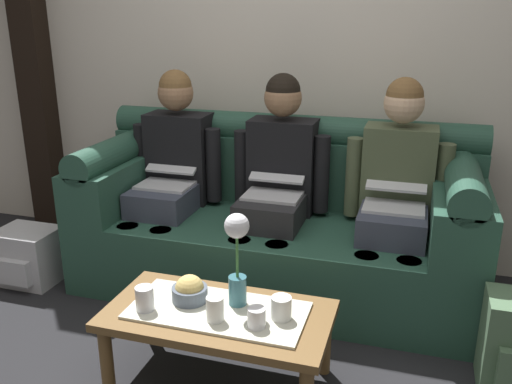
{
  "coord_description": "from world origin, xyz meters",
  "views": [
    {
      "loc": [
        0.74,
        -1.66,
        1.54
      ],
      "look_at": [
        -0.05,
        0.92,
        0.64
      ],
      "focal_mm": 38.0,
      "sensor_mm": 36.0,
      "label": 1
    }
  ],
  "objects": [
    {
      "name": "person_left",
      "position": [
        -0.65,
        1.17,
        0.66
      ],
      "size": [
        0.56,
        0.67,
        1.22
      ],
      "color": "#383D4C",
      "rests_on": "ground_plane"
    },
    {
      "name": "back_wall_patterned",
      "position": [
        0.0,
        1.7,
        1.45
      ],
      "size": [
        6.0,
        0.12,
        2.9
      ],
      "primitive_type": "cube",
      "color": "beige",
      "rests_on": "ground_plane"
    },
    {
      "name": "timber_pillar",
      "position": [
        -1.86,
        1.58,
        1.45
      ],
      "size": [
        0.2,
        0.2,
        2.9
      ],
      "primitive_type": "cube",
      "color": "black",
      "rests_on": "ground_plane"
    },
    {
      "name": "cup_far_left",
      "position": [
        0.27,
        0.21,
        0.4
      ],
      "size": [
        0.08,
        0.08,
        0.09
      ],
      "primitive_type": "cylinder",
      "color": "white",
      "rests_on": "coffee_table"
    },
    {
      "name": "couch",
      "position": [
        0.0,
        1.17,
        0.37
      ],
      "size": [
        2.22,
        0.88,
        0.96
      ],
      "color": "#234738",
      "rests_on": "ground_plane"
    },
    {
      "name": "cup_near_left",
      "position": [
        0.19,
        0.12,
        0.4
      ],
      "size": [
        0.07,
        0.07,
        0.08
      ],
      "primitive_type": "cylinder",
      "color": "silver",
      "rests_on": "coffee_table"
    },
    {
      "name": "person_right",
      "position": [
        0.65,
        1.17,
        0.66
      ],
      "size": [
        0.56,
        0.67,
        1.22
      ],
      "color": "#383D4C",
      "rests_on": "ground_plane"
    },
    {
      "name": "flower_vase",
      "position": [
        0.07,
        0.27,
        0.6
      ],
      "size": [
        0.1,
        0.1,
        0.41
      ],
      "color": "#336672",
      "rests_on": "coffee_table"
    },
    {
      "name": "person_middle",
      "position": [
        0.0,
        1.17,
        0.66
      ],
      "size": [
        0.56,
        0.67,
        1.22
      ],
      "color": "#232326",
      "rests_on": "ground_plane"
    },
    {
      "name": "cup_far_center",
      "position": [
        -0.29,
        0.11,
        0.41
      ],
      "size": [
        0.08,
        0.08,
        0.1
      ],
      "primitive_type": "cylinder",
      "color": "silver",
      "rests_on": "coffee_table"
    },
    {
      "name": "coffee_table",
      "position": [
        0.0,
        0.2,
        0.3
      ],
      "size": [
        0.95,
        0.5,
        0.36
      ],
      "color": "brown",
      "rests_on": "ground_plane"
    },
    {
      "name": "snack_bowl",
      "position": [
        -0.14,
        0.24,
        0.4
      ],
      "size": [
        0.15,
        0.15,
        0.13
      ],
      "color": "#4C5666",
      "rests_on": "coffee_table"
    },
    {
      "name": "cup_near_right",
      "position": [
        0.02,
        0.12,
        0.41
      ],
      "size": [
        0.07,
        0.07,
        0.1
      ],
      "primitive_type": "cylinder",
      "color": "white",
      "rests_on": "coffee_table"
    },
    {
      "name": "backpack_left",
      "position": [
        -1.41,
        0.74,
        0.16
      ],
      "size": [
        0.34,
        0.32,
        0.33
      ],
      "color": "#B7B7BC",
      "rests_on": "ground_plane"
    }
  ]
}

